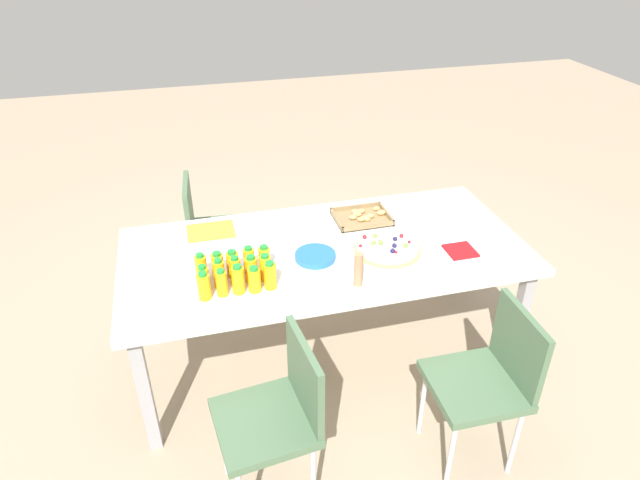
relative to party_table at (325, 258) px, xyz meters
name	(u,v)px	position (x,y,z in m)	size (l,w,h in m)	color
ground_plane	(324,354)	(0.00, 0.00, -0.69)	(12.00, 12.00, 0.00)	tan
party_table	(325,258)	(0.00, 0.00, 0.00)	(2.13, 0.99, 0.75)	silver
chair_near_left	(279,410)	(-0.42, -0.80, -0.19)	(0.44, 0.44, 0.83)	#4C6B4C
chair_near_right	(490,375)	(0.54, -0.85, -0.19)	(0.41, 0.41, 0.83)	#4C6B4C
chair_far_left	(209,227)	(-0.56, 0.84, -0.19)	(0.43, 0.43, 0.83)	#4C6B4C
juice_bottle_0	(204,286)	(-0.65, -0.28, 0.13)	(0.06, 0.06, 0.14)	#F9AD14
juice_bottle_1	(222,283)	(-0.57, -0.27, 0.13)	(0.05, 0.05, 0.14)	#F9AD14
juice_bottle_2	(238,280)	(-0.49, -0.27, 0.13)	(0.06, 0.06, 0.15)	#FAAB14
juice_bottle_3	(254,280)	(-0.42, -0.28, 0.12)	(0.06, 0.06, 0.13)	#F9AB14
juice_bottle_4	(270,276)	(-0.34, -0.27, 0.13)	(0.06, 0.06, 0.14)	#F9AB14
juice_bottle_5	(203,278)	(-0.65, -0.20, 0.12)	(0.06, 0.06, 0.13)	#F9AE14
juice_bottle_6	(219,273)	(-0.57, -0.20, 0.13)	(0.05, 0.05, 0.15)	#F9AE14
juice_bottle_7	(236,271)	(-0.50, -0.19, 0.13)	(0.05, 0.05, 0.15)	#F9AC14
juice_bottle_8	(251,269)	(-0.42, -0.20, 0.13)	(0.06, 0.06, 0.14)	#FAAD14
juice_bottle_9	(265,268)	(-0.35, -0.20, 0.13)	(0.06, 0.06, 0.14)	#FBAF14
juice_bottle_10	(201,268)	(-0.65, -0.13, 0.13)	(0.06, 0.06, 0.15)	#F8AF14
juice_bottle_11	(218,265)	(-0.57, -0.12, 0.13)	(0.06, 0.06, 0.14)	#FBAB14
juice_bottle_12	(233,264)	(-0.50, -0.12, 0.13)	(0.06, 0.06, 0.14)	#FAAE14
juice_bottle_13	(249,261)	(-0.42, -0.12, 0.13)	(0.06, 0.06, 0.15)	#F8AE14
juice_bottle_14	(264,259)	(-0.34, -0.12, 0.13)	(0.06, 0.06, 0.14)	#FAAC14
fruit_pizza	(387,248)	(0.31, -0.10, 0.07)	(0.35, 0.35, 0.05)	tan
snack_tray	(363,217)	(0.30, 0.25, 0.07)	(0.31, 0.25, 0.04)	olive
plate_stack	(315,256)	(-0.07, -0.08, 0.08)	(0.21, 0.21, 0.03)	blue
napkin_stack	(460,251)	(0.68, -0.22, 0.07)	(0.15, 0.15, 0.01)	red
cardboard_tube	(358,270)	(0.07, -0.36, 0.15)	(0.04, 0.04, 0.18)	#9E7A56
paper_folder	(211,231)	(-0.57, 0.33, 0.06)	(0.26, 0.20, 0.01)	yellow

